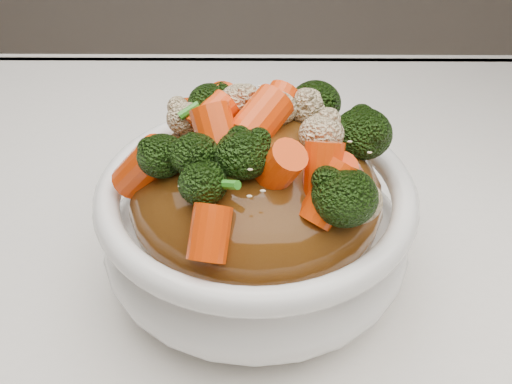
# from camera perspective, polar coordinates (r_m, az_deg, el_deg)

# --- Properties ---
(tablecloth) EXTENTS (1.20, 0.80, 0.04)m
(tablecloth) POSITION_cam_1_polar(r_m,az_deg,el_deg) (0.49, 3.72, -9.83)
(tablecloth) COLOR white
(tablecloth) RESTS_ON dining_table
(bowl) EXTENTS (0.28, 0.28, 0.09)m
(bowl) POSITION_cam_1_polar(r_m,az_deg,el_deg) (0.45, 0.00, -3.45)
(bowl) COLOR white
(bowl) RESTS_ON tablecloth
(sauce_base) EXTENTS (0.23, 0.23, 0.10)m
(sauce_base) POSITION_cam_1_polar(r_m,az_deg,el_deg) (0.43, 0.00, -0.33)
(sauce_base) COLOR #57300E
(sauce_base) RESTS_ON bowl
(carrots) EXTENTS (0.23, 0.23, 0.05)m
(carrots) POSITION_cam_1_polar(r_m,az_deg,el_deg) (0.40, 0.00, 7.22)
(carrots) COLOR #F14307
(carrots) RESTS_ON sauce_base
(broccoli) EXTENTS (0.23, 0.23, 0.05)m
(broccoli) POSITION_cam_1_polar(r_m,az_deg,el_deg) (0.40, 0.00, 7.08)
(broccoli) COLOR black
(broccoli) RESTS_ON sauce_base
(cauliflower) EXTENTS (0.23, 0.23, 0.04)m
(cauliflower) POSITION_cam_1_polar(r_m,az_deg,el_deg) (0.40, 0.00, 6.82)
(cauliflower) COLOR beige
(cauliflower) RESTS_ON sauce_base
(scallions) EXTENTS (0.17, 0.17, 0.02)m
(scallions) POSITION_cam_1_polar(r_m,az_deg,el_deg) (0.39, -0.00, 7.35)
(scallions) COLOR #2D8A20
(scallions) RESTS_ON sauce_base
(sesame_seeds) EXTENTS (0.20, 0.20, 0.01)m
(sesame_seeds) POSITION_cam_1_polar(r_m,az_deg,el_deg) (0.39, 0.00, 7.35)
(sesame_seeds) COLOR beige
(sesame_seeds) RESTS_ON sauce_base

